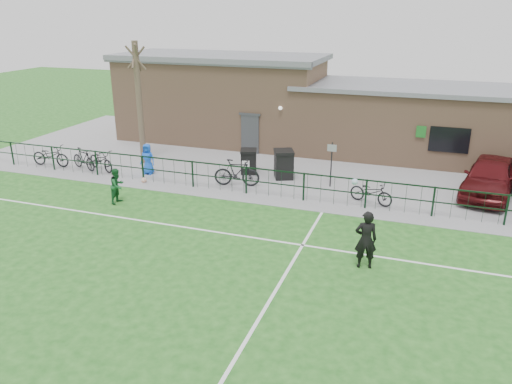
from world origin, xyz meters
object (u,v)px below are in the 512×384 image
(car_maroon, at_px, (490,177))
(outfield_player, at_px, (117,186))
(bare_tree, at_px, (140,104))
(bicycle_d, at_px, (237,173))
(sign_post, at_px, (331,165))
(wheelie_bin_right, at_px, (284,165))
(bicycle_a, at_px, (51,156))
(bicycle_b, at_px, (84,159))
(bicycle_e, at_px, (371,192))
(ball_ground, at_px, (144,180))
(wheelie_bin_left, at_px, (249,162))
(bicycle_c, at_px, (101,160))
(spectator_child, at_px, (148,159))

(car_maroon, height_order, outfield_player, car_maroon)
(bare_tree, bearing_deg, bicycle_d, -16.74)
(bare_tree, bearing_deg, sign_post, -2.69)
(bare_tree, distance_m, car_maroon, 16.33)
(wheelie_bin_right, bearing_deg, sign_post, -35.83)
(bare_tree, relative_size, wheelie_bin_right, 4.88)
(bare_tree, relative_size, bicycle_a, 2.95)
(car_maroon, bearing_deg, sign_post, -158.37)
(wheelie_bin_right, height_order, bicycle_b, wheelie_bin_right)
(bicycle_e, xyz_separation_m, ball_ground, (-10.00, -0.78, -0.38))
(car_maroon, distance_m, bicycle_b, 18.50)
(sign_post, height_order, ball_ground, sign_post)
(bicycle_a, relative_size, outfield_player, 1.42)
(wheelie_bin_left, xyz_separation_m, bicycle_b, (-7.77, -2.14, -0.01))
(bicycle_b, xyz_separation_m, bicycle_d, (7.91, 0.23, 0.08))
(bicycle_d, bearing_deg, sign_post, -84.24)
(bicycle_c, height_order, bicycle_e, bicycle_c)
(ball_ground, bearing_deg, wheelie_bin_left, 35.82)
(bicycle_c, xyz_separation_m, bicycle_d, (7.04, 0.05, 0.09))
(spectator_child, bearing_deg, bicycle_e, -7.34)
(spectator_child, bearing_deg, bicycle_d, -7.72)
(wheelie_bin_left, bearing_deg, bicycle_c, 178.59)
(car_maroon, relative_size, bicycle_d, 2.35)
(bicycle_b, bearing_deg, bicycle_d, -68.64)
(sign_post, relative_size, ball_ground, 8.21)
(sign_post, height_order, outfield_player, sign_post)
(car_maroon, relative_size, ball_ground, 19.49)
(bicycle_e, bearing_deg, bicycle_d, 106.68)
(wheelie_bin_right, xyz_separation_m, bicycle_b, (-9.54, -2.00, -0.09))
(bicycle_c, height_order, ball_ground, bicycle_c)
(wheelie_bin_right, xyz_separation_m, spectator_child, (-6.23, -1.57, 0.11))
(wheelie_bin_right, xyz_separation_m, car_maroon, (8.76, 0.65, 0.19))
(spectator_child, bearing_deg, bicycle_b, -177.87)
(spectator_child, relative_size, outfield_player, 1.01)
(bare_tree, bearing_deg, spectator_child, -52.51)
(bicycle_e, distance_m, spectator_child, 10.47)
(wheelie_bin_left, xyz_separation_m, wheelie_bin_right, (1.77, -0.14, 0.08))
(spectator_child, bearing_deg, bare_tree, 122.25)
(spectator_child, bearing_deg, wheelie_bin_left, 15.83)
(car_maroon, bearing_deg, bicycle_d, -155.24)
(car_maroon, bearing_deg, bare_tree, -165.94)
(bare_tree, bearing_deg, bicycle_e, -9.38)
(bicycle_b, relative_size, outfield_player, 1.22)
(bicycle_a, bearing_deg, wheelie_bin_right, -83.00)
(bicycle_d, relative_size, bicycle_e, 1.11)
(car_maroon, distance_m, bicycle_e, 5.24)
(bicycle_a, xyz_separation_m, bicycle_c, (2.78, 0.25, -0.02))
(wheelie_bin_left, height_order, bicycle_a, bicycle_a)
(bicycle_e, relative_size, spectator_child, 1.25)
(bicycle_c, xyz_separation_m, bicycle_e, (12.90, -0.13, -0.03))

